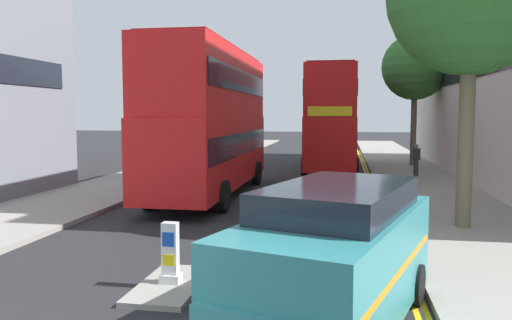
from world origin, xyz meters
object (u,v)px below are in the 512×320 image
object	(u,v)px
double_decker_bus_oncoming	(331,117)
taxi_minivan	(334,258)
keep_left_bollard	(170,255)
pedestrian_far	(416,160)
double_decker_bus_away	(211,117)

from	to	relation	value
double_decker_bus_oncoming	taxi_minivan	xyz separation A→B (m)	(0.59, -21.54, -1.96)
double_decker_bus_oncoming	taxi_minivan	world-z (taller)	double_decker_bus_oncoming
keep_left_bollard	taxi_minivan	xyz separation A→B (m)	(2.94, -1.29, 0.46)
pedestrian_far	double_decker_bus_away	bearing A→B (deg)	-145.35
double_decker_bus_away	taxi_minivan	bearing A→B (deg)	-67.28
double_decker_bus_away	taxi_minivan	world-z (taller)	double_decker_bus_away
keep_left_bollard	taxi_minivan	distance (m)	3.25
taxi_minivan	double_decker_bus_away	bearing A→B (deg)	112.72
keep_left_bollard	double_decker_bus_away	size ratio (longest dim) A/B	0.10
double_decker_bus_away	double_decker_bus_oncoming	world-z (taller)	same
taxi_minivan	pedestrian_far	size ratio (longest dim) A/B	3.18
keep_left_bollard	double_decker_bus_away	distance (m)	11.00
keep_left_bollard	double_decker_bus_oncoming	distance (m)	20.52
keep_left_bollard	double_decker_bus_oncoming	xyz separation A→B (m)	(2.35, 20.25, 2.42)
keep_left_bollard	pedestrian_far	world-z (taller)	pedestrian_far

